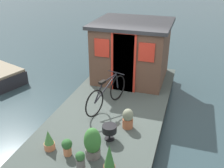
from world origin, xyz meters
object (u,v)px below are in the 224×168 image
object	(u,v)px
potted_plant_lavender	(128,118)
potted_plant_rosemary	(49,140)
potted_plant_sage	(80,160)
potted_plant_mint	(109,161)
potted_plant_succulent	(67,146)
potted_plant_basil	(93,143)
charcoal_grill	(109,129)
houseboat_cabin	(132,50)
bicycle	(107,94)

from	to	relation	value
potted_plant_lavender	potted_plant_rosemary	xyz separation A→B (m)	(-1.21, 1.33, -0.03)
potted_plant_sage	potted_plant_mint	bearing A→B (deg)	-89.03
potted_plant_succulent	potted_plant_basil	size ratio (longest dim) A/B	0.55
potted_plant_mint	charcoal_grill	world-z (taller)	potted_plant_mint
potted_plant_succulent	potted_plant_mint	size ratio (longest dim) A/B	0.52
potted_plant_lavender	potted_plant_mint	world-z (taller)	potted_plant_mint
potted_plant_succulent	potted_plant_sage	world-z (taller)	potted_plant_sage
houseboat_cabin	bicycle	size ratio (longest dim) A/B	1.40
houseboat_cabin	potted_plant_mint	bearing A→B (deg)	-171.19
potted_plant_basil	potted_plant_lavender	bearing A→B (deg)	-19.40
potted_plant_basil	potted_plant_succulent	bearing A→B (deg)	102.48
houseboat_cabin	potted_plant_sage	size ratio (longest dim) A/B	5.94
potted_plant_mint	potted_plant_rosemary	bearing A→B (deg)	77.32
houseboat_cabin	potted_plant_rosemary	xyz separation A→B (m)	(-3.95, 0.73, -0.71)
potted_plant_rosemary	potted_plant_mint	world-z (taller)	potted_plant_mint
houseboat_cabin	potted_plant_lavender	bearing A→B (deg)	-167.67
potted_plant_lavender	potted_plant_basil	bearing A→B (deg)	160.60
potted_plant_mint	charcoal_grill	xyz separation A→B (m)	(0.99, 0.32, -0.08)
potted_plant_basil	potted_plant_mint	bearing A→B (deg)	-129.20
charcoal_grill	potted_plant_rosemary	bearing A→B (deg)	122.43
potted_plant_succulent	charcoal_grill	xyz separation A→B (m)	(0.72, -0.64, 0.05)
potted_plant_basil	charcoal_grill	xyz separation A→B (m)	(0.61, -0.14, -0.07)
potted_plant_succulent	potted_plant_mint	world-z (taller)	potted_plant_mint
houseboat_cabin	potted_plant_mint	xyz separation A→B (m)	(-4.27, -0.66, -0.60)
potted_plant_mint	charcoal_grill	distance (m)	1.04
potted_plant_basil	potted_plant_mint	distance (m)	0.60
potted_plant_lavender	potted_plant_rosemary	size ratio (longest dim) A/B	1.08
bicycle	charcoal_grill	world-z (taller)	bicycle
potted_plant_lavender	charcoal_grill	bearing A→B (deg)	153.88
potted_plant_lavender	potted_plant_basil	xyz separation A→B (m)	(-1.14, 0.40, 0.08)
potted_plant_mint	potted_plant_basil	bearing A→B (deg)	50.80
potted_plant_succulent	potted_plant_rosemary	distance (m)	0.43
bicycle	potted_plant_rosemary	bearing A→B (deg)	163.25
bicycle	potted_plant_basil	distance (m)	1.89
potted_plant_sage	potted_plant_rosemary	xyz separation A→B (m)	(0.32, 0.84, 0.01)
potted_plant_basil	charcoal_grill	size ratio (longest dim) A/B	1.91
houseboat_cabin	charcoal_grill	xyz separation A→B (m)	(-3.28, -0.34, -0.68)
bicycle	potted_plant_mint	size ratio (longest dim) A/B	2.39
potted_plant_rosemary	charcoal_grill	distance (m)	1.26
potted_plant_lavender	charcoal_grill	world-z (taller)	potted_plant_lavender
potted_plant_lavender	houseboat_cabin	bearing A→B (deg)	12.33
bicycle	potted_plant_mint	world-z (taller)	bicycle
potted_plant_basil	bicycle	bearing A→B (deg)	10.45
charcoal_grill	potted_plant_succulent	bearing A→B (deg)	138.48
houseboat_cabin	potted_plant_sage	xyz separation A→B (m)	(-4.28, -0.11, -0.72)
potted_plant_sage	potted_plant_mint	world-z (taller)	potted_plant_mint
potted_plant_rosemary	bicycle	bearing A→B (deg)	-16.75
potted_plant_succulent	potted_plant_lavender	bearing A→B (deg)	-35.61
potted_plant_basil	charcoal_grill	world-z (taller)	potted_plant_basil
potted_plant_rosemary	potted_plant_lavender	bearing A→B (deg)	-47.57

